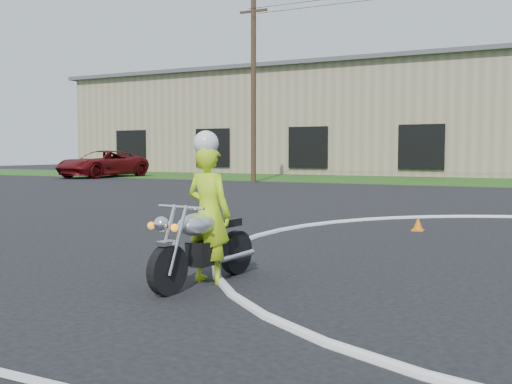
% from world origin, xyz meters
% --- Properties ---
extents(primary_motorcycle, '(0.70, 1.97, 1.03)m').
position_xyz_m(primary_motorcycle, '(-4.86, -0.86, 0.50)').
color(primary_motorcycle, black).
rests_on(primary_motorcycle, ground).
extents(rider_primary_grp, '(0.68, 0.49, 1.92)m').
position_xyz_m(rider_primary_grp, '(-4.86, -0.73, 0.93)').
color(rider_primary_grp, '#ADDC17').
rests_on(rider_primary_grp, ground).
extents(pickup_grp, '(3.54, 6.61, 1.77)m').
position_xyz_m(pickup_grp, '(-26.85, 22.43, 0.88)').
color(pickup_grp, '#57090D').
rests_on(pickup_grp, ground).
extents(warehouse, '(41.00, 17.00, 8.30)m').
position_xyz_m(warehouse, '(-18.00, 39.99, 4.16)').
color(warehouse, tan).
rests_on(warehouse, ground).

